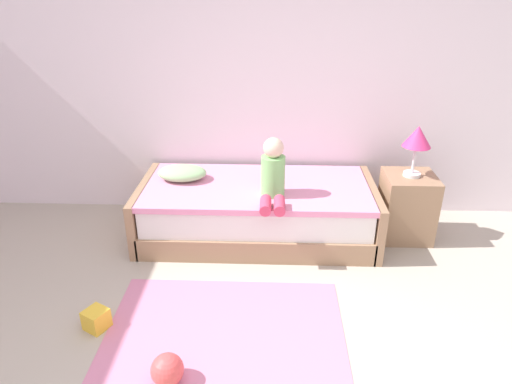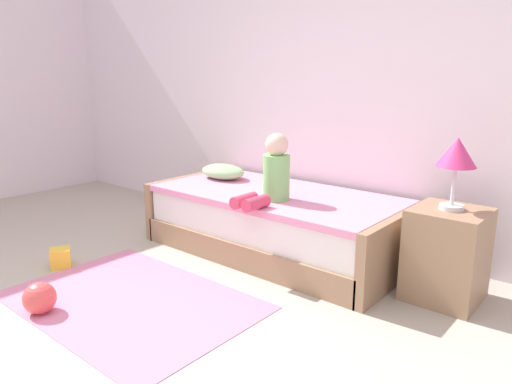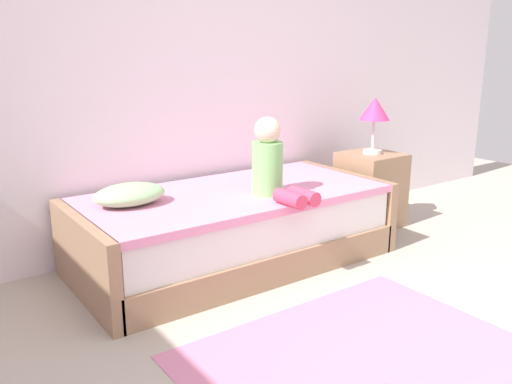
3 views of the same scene
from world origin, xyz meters
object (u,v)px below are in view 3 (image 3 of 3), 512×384
at_px(bed, 234,228).
at_px(child_figure, 272,164).
at_px(nightstand, 370,190).
at_px(table_lamp, 375,111).
at_px(pillow, 130,194).

xyz_separation_m(bed, child_figure, (0.14, -0.23, 0.46)).
bearing_deg(bed, child_figure, -58.66).
bearing_deg(bed, nightstand, 1.31).
height_order(nightstand, table_lamp, table_lamp).
distance_m(table_lamp, pillow, 2.07).
bearing_deg(pillow, table_lamp, -1.95).
relative_size(bed, pillow, 4.80).
bearing_deg(child_figure, table_lamp, 12.09).
bearing_deg(nightstand, table_lamp, 0.00).
height_order(nightstand, child_figure, child_figure).
relative_size(bed, child_figure, 4.14).
distance_m(bed, table_lamp, 1.52).
bearing_deg(pillow, child_figure, -21.77).
xyz_separation_m(nightstand, pillow, (-2.03, 0.07, 0.26)).
relative_size(bed, table_lamp, 4.69).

